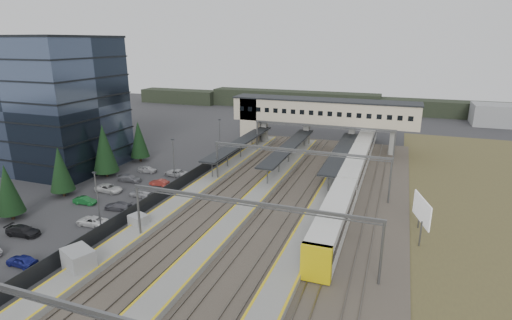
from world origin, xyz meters
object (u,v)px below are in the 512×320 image
at_px(relay_cabin_near, 79,262).
at_px(relay_cabin_far, 139,222).
at_px(train, 354,170).
at_px(billboard, 422,211).
at_px(footbridge, 310,113).
at_px(office_building, 46,103).

height_order(relay_cabin_near, relay_cabin_far, relay_cabin_near).
bearing_deg(relay_cabin_near, train, 58.57).
xyz_separation_m(train, billboard, (10.02, -17.76, 1.25)).
distance_m(footbridge, train, 24.01).
bearing_deg(relay_cabin_near, relay_cabin_far, 91.70).
relative_size(office_building, footbridge, 0.60).
height_order(office_building, relay_cabin_near, office_building).
relative_size(footbridge, billboard, 6.87).
bearing_deg(footbridge, train, -58.18).
bearing_deg(relay_cabin_far, train, 49.44).
xyz_separation_m(relay_cabin_far, billboard, (33.91, 10.15, 2.47)).
height_order(relay_cabin_near, train, train).
bearing_deg(relay_cabin_near, footbridge, 79.07).
bearing_deg(relay_cabin_far, relay_cabin_near, -88.30).
height_order(office_building, footbridge, office_building).
height_order(relay_cabin_far, footbridge, footbridge).
bearing_deg(train, relay_cabin_far, -130.56).
relative_size(office_building, billboard, 4.13).
bearing_deg(train, billboard, -60.55).
xyz_separation_m(office_building, footbridge, (43.70, 30.00, -4.26)).
bearing_deg(billboard, relay_cabin_far, -163.33).
distance_m(office_building, train, 57.78).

